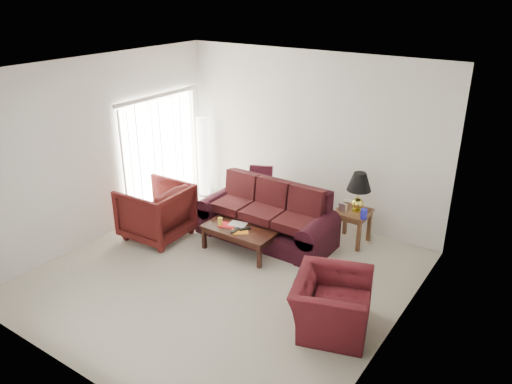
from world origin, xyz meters
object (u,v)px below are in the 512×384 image
sofa (266,214)px  end_table (352,226)px  armchair_right (331,303)px  armchair_left (156,212)px  floor_lamp (203,157)px  coffee_table (240,240)px

sofa → end_table: bearing=33.0°
sofa → armchair_right: 2.44m
sofa → armchair_left: size_ratio=2.25×
floor_lamp → coffee_table: bearing=-37.0°
floor_lamp → coffee_table: floor_lamp is taller
armchair_left → armchair_right: bearing=79.1°
sofa → coffee_table: bearing=-99.2°
floor_lamp → sofa: bearing=-23.5°
sofa → end_table: sofa is taller
armchair_right → coffee_table: size_ratio=0.89×
armchair_right → sofa: bearing=35.2°
end_table → armchair_right: bearing=-72.2°
armchair_left → armchair_right: size_ratio=0.98×
armchair_right → armchair_left: bearing=63.9°
floor_lamp → armchair_left: (0.50, -1.85, -0.35)m
end_table → coffee_table: end_table is taller
armchair_left → coffee_table: bearing=102.2°
armchair_right → floor_lamp: bearing=41.8°
end_table → armchair_left: 3.27m
coffee_table → floor_lamp: bearing=133.3°
floor_lamp → armchair_left: bearing=-74.9°
floor_lamp → coffee_table: 2.52m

